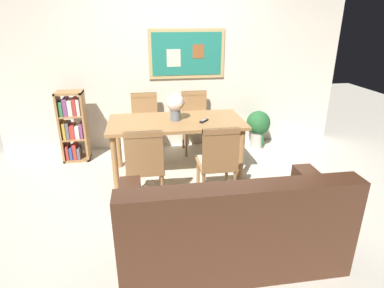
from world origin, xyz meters
TOP-DOWN VIEW (x-y plane):
  - ground_plane at (0.00, 0.00)m, footprint 12.00×12.00m
  - wall_back_with_painting at (0.00, 1.60)m, footprint 5.20×0.14m
  - dining_table at (-0.09, 0.52)m, footprint 1.68×0.82m
  - dining_chair_near_left at (-0.50, -0.23)m, footprint 0.40×0.41m
  - dining_chair_near_right at (0.27, -0.26)m, footprint 0.40×0.41m
  - dining_chair_far_left at (-0.47, 1.29)m, footprint 0.40×0.41m
  - dining_chair_far_right at (0.28, 1.30)m, footprint 0.40×0.41m
  - leather_couch at (0.17, -1.15)m, footprint 1.80×0.84m
  - bookshelf at (-1.48, 1.21)m, footprint 0.36×0.28m
  - potted_ivy at (1.28, 1.28)m, footprint 0.37×0.37m
  - flower_vase at (-0.09, 0.53)m, footprint 0.23×0.22m
  - tv_remote at (0.24, 0.42)m, footprint 0.13×0.15m

SIDE VIEW (x-z plane):
  - ground_plane at x=0.00m, z-range 0.00..0.00m
  - leather_couch at x=0.17m, z-range -0.11..0.73m
  - potted_ivy at x=1.28m, z-range 0.06..0.64m
  - bookshelf at x=-1.48m, z-range 0.00..1.01m
  - dining_chair_near_left at x=-0.50m, z-range 0.08..0.99m
  - dining_chair_near_right at x=0.27m, z-range 0.08..0.99m
  - dining_chair_far_left at x=-0.47m, z-range 0.08..0.99m
  - dining_chair_far_right at x=0.28m, z-range 0.08..0.99m
  - dining_table at x=-0.09m, z-range 0.28..1.01m
  - tv_remote at x=0.24m, z-range 0.74..0.76m
  - flower_vase at x=-0.09m, z-range 0.77..1.10m
  - wall_back_with_painting at x=0.00m, z-range 0.00..2.60m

